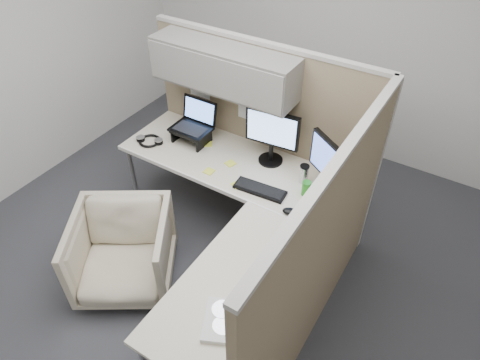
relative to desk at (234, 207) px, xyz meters
The scene contains 20 objects.
ground 0.71m from the desk, 134.71° to the right, with size 4.50×4.50×0.00m, color #323337.
partition_back 0.88m from the desk, 115.90° to the left, with size 2.00×0.36×1.63m.
partition_right 0.81m from the desk, 13.96° to the right, with size 0.07×2.03×1.63m.
desk is the anchor object (origin of this frame).
office_chair 0.92m from the desk, 139.52° to the right, with size 0.71×0.67×0.73m, color beige.
monitor_left 0.66m from the desk, 91.45° to the left, with size 0.44×0.20×0.47m.
monitor_right 0.75m from the desk, 39.42° to the left, with size 0.39×0.27×0.47m.
laptop_station 0.90m from the desk, 145.85° to the left, with size 0.33×0.29×0.35m.
keyboard 0.24m from the desk, 66.14° to the left, with size 0.40×0.13×0.02m, color black.
mouse 0.42m from the desk, 17.12° to the left, with size 0.11×0.07×0.04m, color black.
travel_mug 0.60m from the desk, 56.10° to the left, with size 0.07×0.07×0.16m.
soda_can_green 0.54m from the desk, 11.68° to the left, with size 0.07×0.07×0.12m, color #1E3FA5.
soda_can_silver 0.55m from the desk, 41.84° to the left, with size 0.07×0.07×0.12m, color #268C1E.
sticky_note_d 0.46m from the desk, 126.11° to the left, with size 0.08×0.08×0.01m, color #E1E83D.
sticky_note_a 0.42m from the desk, 151.08° to the left, with size 0.08×0.08×0.01m, color #E1E83D.
sticky_note_c 0.77m from the desk, 139.66° to the left, with size 0.08×0.08×0.01m, color #E1E83D.
sticky_note_b 0.21m from the desk, 115.66° to the left, with size 0.08×0.08×0.01m, color #E1E83D.
headphones 1.06m from the desk, 165.90° to the left, with size 0.24×0.24×0.03m.
paper_stack 0.97m from the desk, 61.00° to the right, with size 0.31×0.34×0.03m.
desk_clock 0.68m from the desk, 41.65° to the right, with size 0.06×0.08×0.08m.
Camera 1 is at (1.36, -1.77, 2.89)m, focal length 32.00 mm.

